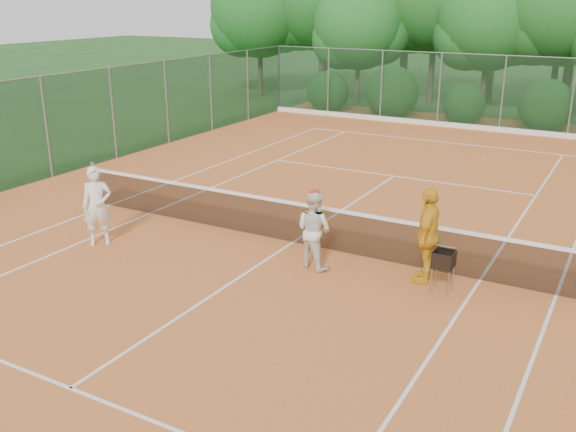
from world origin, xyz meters
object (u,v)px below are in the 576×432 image
object	(u,v)px
player_yellow	(428,235)
ball_hopper	(444,260)
player_white	(97,206)
player_center_grp	(314,229)

from	to	relation	value
player_yellow	ball_hopper	world-z (taller)	player_yellow
player_white	player_yellow	size ratio (longest dim) A/B	0.94
ball_hopper	player_yellow	bearing A→B (deg)	131.20
player_center_grp	ball_hopper	bearing A→B (deg)	1.48
player_white	player_yellow	bearing A→B (deg)	-30.86
player_white	player_center_grp	size ratio (longest dim) A/B	1.08
player_center_grp	player_yellow	xyz separation A→B (m)	(2.18, 0.43, 0.13)
player_white	player_yellow	xyz separation A→B (m)	(6.85, 1.60, 0.06)
player_white	ball_hopper	size ratio (longest dim) A/B	2.13
player_center_grp	player_white	bearing A→B (deg)	-166.02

